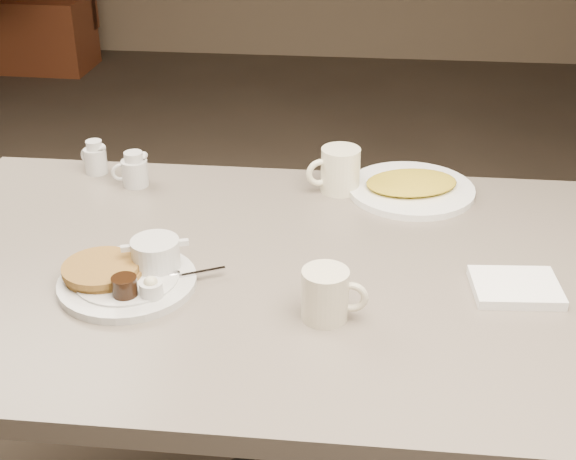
# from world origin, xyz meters

# --- Properties ---
(diner_table) EXTENTS (1.50, 0.90, 0.75)m
(diner_table) POSITION_xyz_m (0.00, 0.00, 0.58)
(diner_table) COLOR slate
(diner_table) RESTS_ON ground
(main_plate) EXTENTS (0.33, 0.31, 0.07)m
(main_plate) POSITION_xyz_m (-0.28, -0.08, 0.77)
(main_plate) COLOR silver
(main_plate) RESTS_ON diner_table
(coffee_mug_near) EXTENTS (0.12, 0.09, 0.09)m
(coffee_mug_near) POSITION_xyz_m (0.08, -0.15, 0.80)
(coffee_mug_near) COLOR beige
(coffee_mug_near) RESTS_ON diner_table
(napkin) EXTENTS (0.16, 0.13, 0.02)m
(napkin) POSITION_xyz_m (0.41, -0.04, 0.76)
(napkin) COLOR white
(napkin) RESTS_ON diner_table
(coffee_mug_far) EXTENTS (0.13, 0.11, 0.10)m
(coffee_mug_far) POSITION_xyz_m (0.08, 0.34, 0.80)
(coffee_mug_far) COLOR white
(coffee_mug_far) RESTS_ON diner_table
(creamer_left) EXTENTS (0.08, 0.06, 0.08)m
(creamer_left) POSITION_xyz_m (-0.38, 0.33, 0.79)
(creamer_left) COLOR silver
(creamer_left) RESTS_ON diner_table
(creamer_right) EXTENTS (0.07, 0.06, 0.08)m
(creamer_right) POSITION_xyz_m (-0.49, 0.38, 0.79)
(creamer_right) COLOR silver
(creamer_right) RESTS_ON diner_table
(hash_plate) EXTENTS (0.35, 0.35, 0.04)m
(hash_plate) POSITION_xyz_m (0.24, 0.35, 0.76)
(hash_plate) COLOR white
(hash_plate) RESTS_ON diner_table
(booth_back_left) EXTENTS (1.11, 1.29, 1.12)m
(booth_back_left) POSITION_xyz_m (-2.18, 3.54, 0.41)
(booth_back_left) COLOR brown
(booth_back_left) RESTS_ON ground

